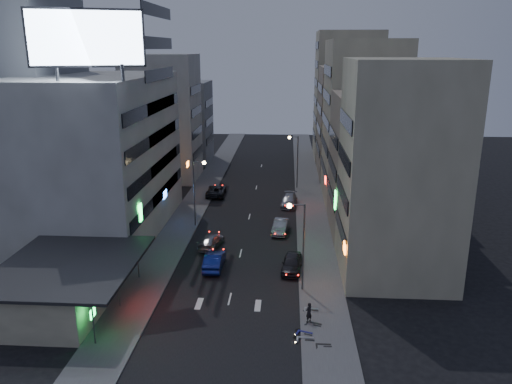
# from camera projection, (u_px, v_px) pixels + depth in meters

# --- Properties ---
(ground) EXTENTS (180.00, 180.00, 0.00)m
(ground) POSITION_uv_depth(u_px,v_px,m) (224.00, 323.00, 39.23)
(ground) COLOR black
(ground) RESTS_ON ground
(sidewalk_left) EXTENTS (4.00, 120.00, 0.12)m
(sidewalk_left) POSITION_uv_depth(u_px,v_px,m) (194.00, 206.00, 68.48)
(sidewalk_left) COLOR #4C4C4F
(sidewalk_left) RESTS_ON ground
(sidewalk_right) EXTENTS (4.00, 120.00, 0.12)m
(sidewalk_right) POSITION_uv_depth(u_px,v_px,m) (311.00, 208.00, 67.48)
(sidewalk_right) COLOR #4C4C4F
(sidewalk_right) RESTS_ON ground
(food_court) EXTENTS (11.00, 13.00, 3.88)m
(food_court) POSITION_uv_depth(u_px,v_px,m) (61.00, 284.00, 41.46)
(food_court) COLOR #C1B797
(food_court) RESTS_ON ground
(white_building) EXTENTS (14.00, 24.00, 18.00)m
(white_building) POSITION_uv_depth(u_px,v_px,m) (97.00, 156.00, 56.97)
(white_building) COLOR beige
(white_building) RESTS_ON ground
(grey_tower) EXTENTS (10.00, 14.00, 34.00)m
(grey_tower) POSITION_uv_depth(u_px,v_px,m) (25.00, 82.00, 58.19)
(grey_tower) COLOR gray
(grey_tower) RESTS_ON ground
(shophouse_near) EXTENTS (10.00, 11.00, 20.00)m
(shophouse_near) POSITION_uv_depth(u_px,v_px,m) (399.00, 171.00, 45.60)
(shophouse_near) COLOR #C1B797
(shophouse_near) RESTS_ON ground
(shophouse_mid) EXTENTS (11.00, 12.00, 16.00)m
(shophouse_mid) POSITION_uv_depth(u_px,v_px,m) (381.00, 165.00, 57.15)
(shophouse_mid) COLOR gray
(shophouse_mid) RESTS_ON ground
(shophouse_far) EXTENTS (10.00, 14.00, 22.00)m
(shophouse_far) POSITION_uv_depth(u_px,v_px,m) (362.00, 122.00, 68.81)
(shophouse_far) COLOR #C1B797
(shophouse_far) RESTS_ON ground
(far_left_a) EXTENTS (11.00, 10.00, 20.00)m
(far_left_a) POSITION_uv_depth(u_px,v_px,m) (163.00, 118.00, 80.57)
(far_left_a) COLOR beige
(far_left_a) RESTS_ON ground
(far_left_b) EXTENTS (12.00, 10.00, 15.00)m
(far_left_b) POSITION_uv_depth(u_px,v_px,m) (178.00, 122.00, 93.76)
(far_left_b) COLOR gray
(far_left_b) RESTS_ON ground
(far_right_a) EXTENTS (11.00, 12.00, 18.00)m
(far_right_a) POSITION_uv_depth(u_px,v_px,m) (352.00, 122.00, 83.72)
(far_right_a) COLOR gray
(far_right_a) RESTS_ON ground
(far_right_b) EXTENTS (12.00, 12.00, 24.00)m
(far_right_b) POSITION_uv_depth(u_px,v_px,m) (347.00, 96.00, 96.28)
(far_right_b) COLOR #C1B797
(far_right_b) RESTS_ON ground
(billboard) EXTENTS (9.52, 3.75, 6.20)m
(billboard) POSITION_uv_depth(u_px,v_px,m) (86.00, 38.00, 43.60)
(billboard) COLOR #595B60
(billboard) RESTS_ON white_building
(street_lamp_right_near) EXTENTS (1.60, 0.44, 8.02)m
(street_lamp_right_near) POSITION_uv_depth(u_px,v_px,m) (299.00, 234.00, 43.13)
(street_lamp_right_near) COLOR #595B60
(street_lamp_right_near) RESTS_ON sidewalk_right
(street_lamp_left) EXTENTS (1.60, 0.44, 8.02)m
(street_lamp_left) POSITION_uv_depth(u_px,v_px,m) (197.00, 184.00, 59.21)
(street_lamp_left) COLOR #595B60
(street_lamp_left) RESTS_ON sidewalk_left
(street_lamp_right_far) EXTENTS (1.60, 0.44, 8.02)m
(street_lamp_right_far) POSITION_uv_depth(u_px,v_px,m) (295.00, 154.00, 75.73)
(street_lamp_right_far) COLOR #595B60
(street_lamp_right_far) RESTS_ON sidewalk_right
(parked_car_right_near) EXTENTS (2.31, 4.76, 1.57)m
(parked_car_right_near) POSITION_uv_depth(u_px,v_px,m) (292.00, 263.00, 48.33)
(parked_car_right_near) COLOR #26252B
(parked_car_right_near) RESTS_ON ground
(parked_car_right_mid) EXTENTS (2.09, 4.73, 1.51)m
(parked_car_right_mid) POSITION_uv_depth(u_px,v_px,m) (280.00, 227.00, 58.38)
(parked_car_right_mid) COLOR #A3A6AB
(parked_car_right_mid) RESTS_ON ground
(parked_car_left) EXTENTS (2.72, 5.67, 1.56)m
(parked_car_left) POSITION_uv_depth(u_px,v_px,m) (216.00, 190.00, 73.12)
(parked_car_left) COLOR #28292D
(parked_car_left) RESTS_ON ground
(parked_car_right_far) EXTENTS (2.46, 5.22, 1.47)m
(parked_car_right_far) POSITION_uv_depth(u_px,v_px,m) (289.00, 201.00, 68.35)
(parked_car_right_far) COLOR #94969C
(parked_car_right_far) RESTS_ON ground
(road_car_blue) EXTENTS (1.73, 4.86, 1.60)m
(road_car_blue) POSITION_uv_depth(u_px,v_px,m) (214.00, 261.00, 48.91)
(road_car_blue) COLOR navy
(road_car_blue) RESTS_ON ground
(road_car_silver) EXTENTS (2.74, 5.01, 1.38)m
(road_car_silver) POSITION_uv_depth(u_px,v_px,m) (211.00, 241.00, 54.18)
(road_car_silver) COLOR #94959C
(road_car_silver) RESTS_ON ground
(person) EXTENTS (0.71, 0.70, 1.64)m
(person) POSITION_uv_depth(u_px,v_px,m) (309.00, 312.00, 39.03)
(person) COLOR black
(person) RESTS_ON sidewalk_right
(scooter_black_a) EXTENTS (0.56, 1.69, 1.03)m
(scooter_black_a) POSITION_uv_depth(u_px,v_px,m) (332.00, 337.00, 36.18)
(scooter_black_a) COLOR black
(scooter_black_a) RESTS_ON sidewalk_right
(scooter_silver_a) EXTENTS (0.76, 1.98, 1.19)m
(scooter_silver_a) POSITION_uv_depth(u_px,v_px,m) (315.00, 330.00, 36.96)
(scooter_silver_a) COLOR #9B9CA3
(scooter_silver_a) RESTS_ON sidewalk_right
(scooter_blue) EXTENTS (1.11, 1.86, 1.08)m
(scooter_blue) POSITION_uv_depth(u_px,v_px,m) (314.00, 326.00, 37.57)
(scooter_blue) COLOR navy
(scooter_blue) RESTS_ON sidewalk_right
(scooter_black_b) EXTENTS (1.19, 1.87, 1.08)m
(scooter_black_b) POSITION_uv_depth(u_px,v_px,m) (323.00, 318.00, 38.77)
(scooter_black_b) COLOR black
(scooter_black_b) RESTS_ON sidewalk_right
(scooter_silver_b) EXTENTS (0.88, 1.82, 1.06)m
(scooter_silver_b) POSITION_uv_depth(u_px,v_px,m) (319.00, 303.00, 41.09)
(scooter_silver_b) COLOR gray
(scooter_silver_b) RESTS_ON sidewalk_right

